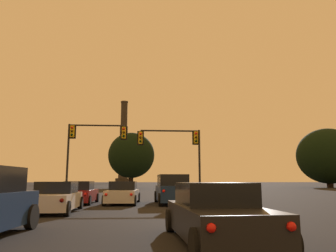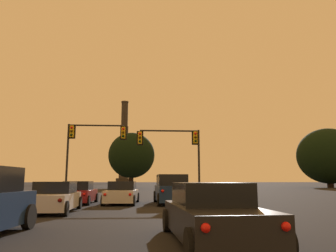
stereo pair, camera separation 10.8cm
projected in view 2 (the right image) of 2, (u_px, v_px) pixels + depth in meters
hatchback_left_lane_front at (79, 193)px, 21.15m from camera, size 1.93×4.12×1.44m
suv_right_lane_front at (172, 190)px, 21.05m from camera, size 2.22×4.95×1.86m
sedan_right_lane_third at (212, 214)px, 7.97m from camera, size 2.20×4.78×1.43m
sedan_center_lane_front at (122, 193)px, 21.14m from camera, size 2.18×4.77×1.43m
sedan_left_lane_second at (55, 198)px, 15.54m from camera, size 2.17×4.77×1.43m
traffic_light_overhead_left at (87, 141)px, 29.02m from camera, size 5.33×0.50×6.45m
traffic_light_overhead_right at (178, 145)px, 28.45m from camera, size 5.62×0.50×5.87m
smokestack at (124, 150)px, 171.57m from camera, size 7.68×7.68×43.47m
treeline_far_left at (328, 156)px, 69.48m from camera, size 13.04×11.74×12.51m
treeline_center_left at (132, 155)px, 66.21m from camera, size 9.32×8.39×11.12m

